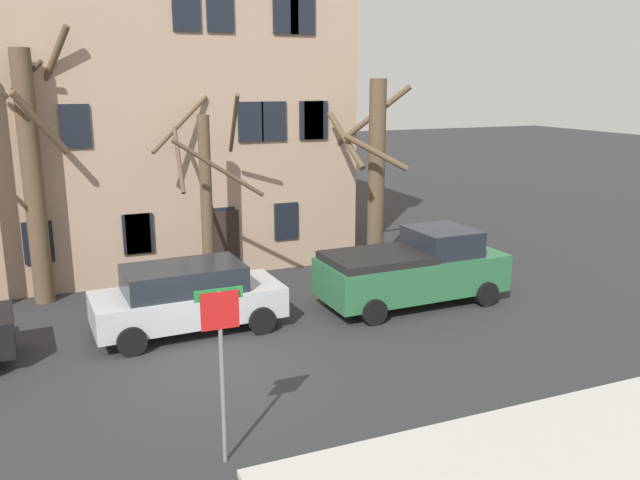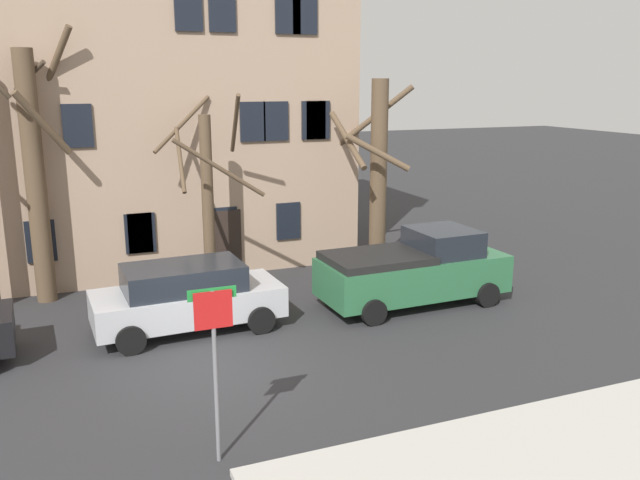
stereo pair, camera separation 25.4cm
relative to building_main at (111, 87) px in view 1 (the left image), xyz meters
The scene contains 8 objects.
ground_plane 11.97m from the building_main, 86.78° to the right, with size 120.00×120.00×0.00m, color #2D2D30.
building_main is the anchor object (origin of this frame).
tree_bare_mid 5.33m from the building_main, 121.09° to the right, with size 2.15×2.36×7.46m.
tree_bare_far 6.20m from the building_main, 69.71° to the right, with size 2.78×2.81×5.70m.
tree_bare_end 9.26m from the building_main, 35.13° to the right, with size 2.94×2.98×6.09m.
car_silver_wagon 9.41m from the building_main, 85.16° to the right, with size 4.63×2.27×1.69m.
pickup_truck_green 11.82m from the building_main, 50.45° to the right, with size 5.21×2.39×2.04m.
street_sign_pole 14.43m from the building_main, 89.84° to the right, with size 0.76×0.07×2.94m.
Camera 1 is at (-2.80, -12.82, 6.02)m, focal length 36.74 mm.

